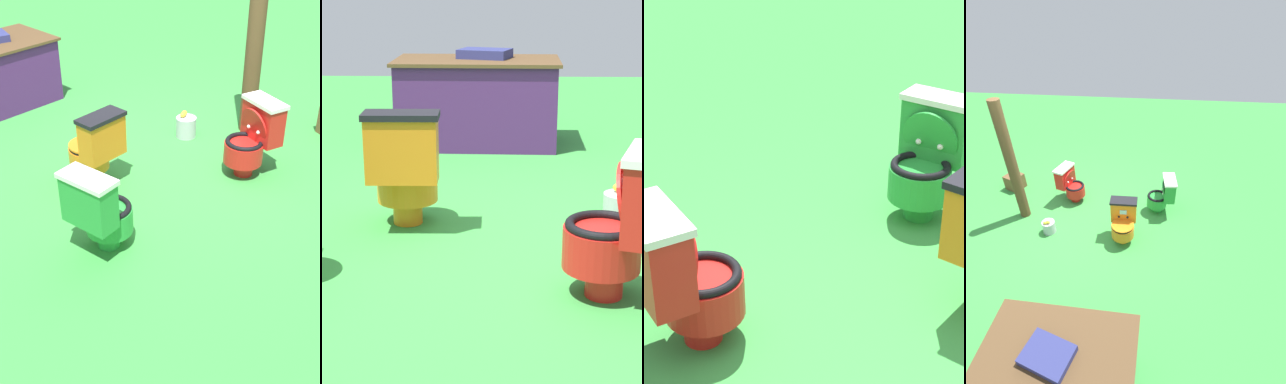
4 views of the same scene
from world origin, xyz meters
TOP-DOWN VIEW (x-y plane):
  - ground at (0.00, 0.00)m, footprint 14.00×14.00m
  - toilet_green at (-1.44, -0.53)m, footprint 0.53×0.45m
  - toilet_orange at (-0.81, 0.24)m, footprint 0.44×0.50m
  - toilet_red at (0.33, -0.70)m, footprint 0.59×0.54m
  - wooden_post at (1.08, -0.14)m, footprint 0.18×0.18m
  - lemon_bucket at (0.49, 0.25)m, footprint 0.22×0.22m

SIDE VIEW (x-z plane):
  - ground at x=0.00m, z-range 0.00..0.00m
  - lemon_bucket at x=0.49m, z-range -0.02..0.26m
  - toilet_orange at x=-0.81m, z-range 0.01..0.73m
  - toilet_green at x=-1.44m, z-range 0.01..0.74m
  - toilet_red at x=0.33m, z-range 0.01..0.74m
  - wooden_post at x=1.08m, z-range 0.00..2.17m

